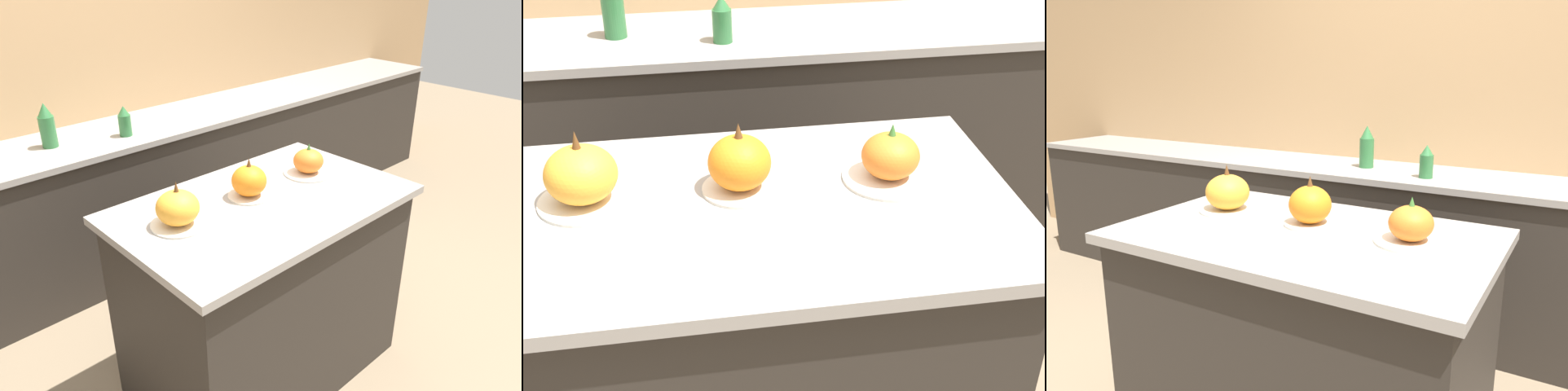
{
  "view_description": "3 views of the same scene",
  "coord_description": "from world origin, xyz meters",
  "views": [
    {
      "loc": [
        -1.33,
        -1.38,
        1.9
      ],
      "look_at": [
        -0.06,
        -0.04,
        0.99
      ],
      "focal_mm": 35.0,
      "sensor_mm": 36.0,
      "label": 1
    },
    {
      "loc": [
        -0.16,
        -1.42,
        1.83
      ],
      "look_at": [
        0.07,
        -0.04,
        0.98
      ],
      "focal_mm": 50.0,
      "sensor_mm": 36.0,
      "label": 2
    },
    {
      "loc": [
        0.83,
        -1.41,
        1.46
      ],
      "look_at": [
        -0.01,
        0.04,
        1.05
      ],
      "focal_mm": 35.0,
      "sensor_mm": 36.0,
      "label": 3
    }
  ],
  "objects": [
    {
      "name": "wall_back",
      "position": [
        0.0,
        1.65,
        1.25
      ],
      "size": [
        8.0,
        0.06,
        2.5
      ],
      "color": "tan",
      "rests_on": "ground_plane"
    },
    {
      "name": "back_counter",
      "position": [
        0.0,
        1.32,
        0.46
      ],
      "size": [
        6.0,
        0.6,
        0.91
      ],
      "color": "#2D2823",
      "rests_on": "ground_plane"
    },
    {
      "name": "bottle_short",
      "position": [
        0.04,
        1.21,
        0.99
      ],
      "size": [
        0.07,
        0.07,
        0.18
      ],
      "color": "#2D6B38",
      "rests_on": "back_counter"
    },
    {
      "name": "bottle_tall",
      "position": [
        -0.36,
        1.33,
        1.03
      ],
      "size": [
        0.09,
        0.09,
        0.25
      ],
      "color": "#2D6B38",
      "rests_on": "back_counter"
    },
    {
      "name": "pumpkin_cake_right",
      "position": [
        0.35,
        0.06,
        0.99
      ],
      "size": [
        0.23,
        0.23,
        0.15
      ],
      "color": "silver",
      "rests_on": "kitchen_island"
    },
    {
      "name": "kitchen_island",
      "position": [
        0.0,
        0.0,
        0.47
      ],
      "size": [
        1.25,
        0.77,
        0.94
      ],
      "color": "#2D2823",
      "rests_on": "ground_plane"
    },
    {
      "name": "pumpkin_cake_left",
      "position": [
        -0.39,
        0.07,
        1.01
      ],
      "size": [
        0.22,
        0.22,
        0.19
      ],
      "color": "silver",
      "rests_on": "kitchen_island"
    },
    {
      "name": "pumpkin_cake_center",
      "position": [
        -0.02,
        0.07,
        1.01
      ],
      "size": [
        0.18,
        0.18,
        0.18
      ],
      "color": "silver",
      "rests_on": "kitchen_island"
    }
  ]
}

